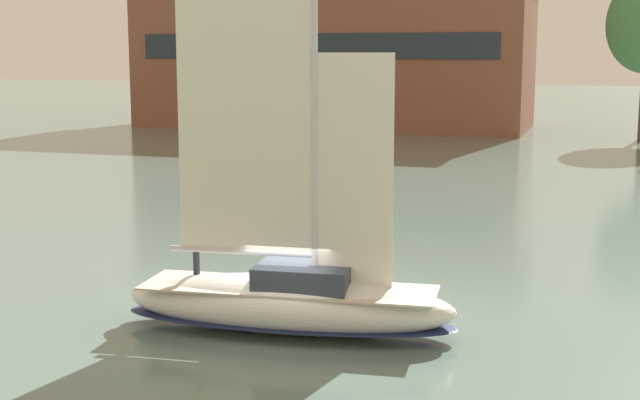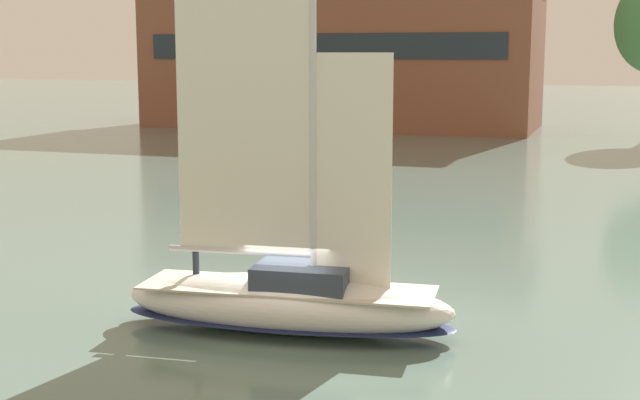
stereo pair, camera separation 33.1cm
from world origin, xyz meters
The scene contains 3 objects.
ground_plane centered at (0.00, 0.00, 0.00)m, with size 400.00×400.00×0.00m, color slate.
waterfront_building centered at (-19.55, 69.60, 8.16)m, with size 42.11×17.57×16.25m.
sailboat_main centered at (0.01, 0.00, 1.07)m, with size 9.98×3.59×13.43m.
Camera 2 is at (8.77, -23.27, 8.01)m, focal length 50.00 mm.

